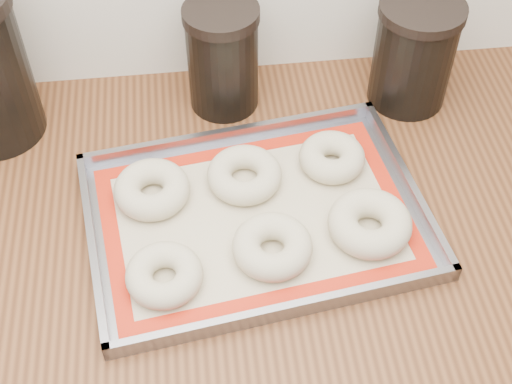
{
  "coord_description": "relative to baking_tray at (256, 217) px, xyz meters",
  "views": [
    {
      "loc": [
        -0.11,
        1.04,
        1.68
      ],
      "look_at": [
        -0.04,
        1.66,
        0.96
      ],
      "focal_mm": 50.0,
      "sensor_mm": 36.0,
      "label": 1
    }
  ],
  "objects": [
    {
      "name": "countertop",
      "position": [
        0.04,
        0.01,
        -0.03
      ],
      "size": [
        3.06,
        0.68,
        0.04
      ],
      "primitive_type": "cube",
      "color": "brown",
      "rests_on": "cabinet"
    },
    {
      "name": "canister_mid",
      "position": [
        -0.02,
        0.25,
        0.08
      ],
      "size": [
        0.11,
        0.11,
        0.18
      ],
      "color": "black",
      "rests_on": "countertop"
    },
    {
      "name": "bagel_front_right",
      "position": [
        0.15,
        -0.04,
        0.02
      ],
      "size": [
        0.13,
        0.13,
        0.04
      ],
      "primitive_type": "torus",
      "rotation": [
        0.0,
        0.0,
        0.16
      ],
      "color": "#C4B797",
      "rests_on": "baking_mat"
    },
    {
      "name": "bagel_front_mid",
      "position": [
        0.01,
        -0.07,
        0.02
      ],
      "size": [
        0.11,
        0.11,
        0.04
      ],
      "primitive_type": "torus",
      "rotation": [
        0.0,
        0.0,
        0.03
      ],
      "color": "#C4B797",
      "rests_on": "baking_mat"
    },
    {
      "name": "bagel_back_right",
      "position": [
        0.12,
        0.09,
        0.02
      ],
      "size": [
        0.13,
        0.13,
        0.04
      ],
      "primitive_type": "torus",
      "rotation": [
        0.0,
        0.0,
        0.37
      ],
      "color": "#C4B797",
      "rests_on": "baking_mat"
    },
    {
      "name": "bagel_back_mid",
      "position": [
        -0.01,
        0.07,
        0.02
      ],
      "size": [
        0.14,
        0.14,
        0.04
      ],
      "primitive_type": "torus",
      "rotation": [
        0.0,
        0.0,
        0.38
      ],
      "color": "#C4B797",
      "rests_on": "baking_mat"
    },
    {
      "name": "cabinet",
      "position": [
        0.04,
        0.01,
        -0.48
      ],
      "size": [
        3.0,
        0.65,
        0.86
      ],
      "primitive_type": "cube",
      "color": "slate",
      "rests_on": "floor"
    },
    {
      "name": "baking_mat",
      "position": [
        -0.0,
        0.0,
        -0.0
      ],
      "size": [
        0.46,
        0.34,
        0.0
      ],
      "rotation": [
        0.0,
        0.0,
        0.14
      ],
      "color": "#C6B793",
      "rests_on": "baking_tray"
    },
    {
      "name": "baking_tray",
      "position": [
        0.0,
        0.0,
        0.0
      ],
      "size": [
        0.5,
        0.39,
        0.03
      ],
      "rotation": [
        0.0,
        0.0,
        0.14
      ],
      "color": "gray",
      "rests_on": "countertop"
    },
    {
      "name": "bagel_back_left",
      "position": [
        -0.14,
        0.05,
        0.02
      ],
      "size": [
        0.12,
        0.12,
        0.04
      ],
      "primitive_type": "torus",
      "rotation": [
        0.0,
        0.0,
        0.12
      ],
      "color": "#C4B797",
      "rests_on": "baking_mat"
    },
    {
      "name": "bagel_front_left",
      "position": [
        -0.13,
        -0.09,
        0.02
      ],
      "size": [
        0.12,
        0.12,
        0.04
      ],
      "primitive_type": "torus",
      "rotation": [
        0.0,
        0.0,
        0.27
      ],
      "color": "#C4B797",
      "rests_on": "baking_mat"
    },
    {
      "name": "canister_right",
      "position": [
        0.27,
        0.23,
        0.08
      ],
      "size": [
        0.13,
        0.13,
        0.18
      ],
      "color": "black",
      "rests_on": "countertop"
    }
  ]
}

